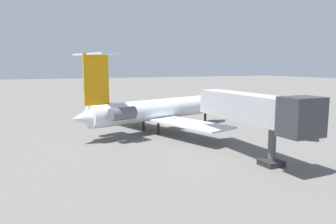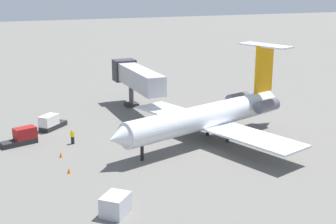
# 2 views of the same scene
# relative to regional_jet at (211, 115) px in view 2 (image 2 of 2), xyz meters

# --- Properties ---
(ground_plane) EXTENTS (400.00, 400.00, 0.10)m
(ground_plane) POSITION_rel_regional_jet_xyz_m (2.67, -0.76, -3.18)
(ground_plane) COLOR #66635E
(regional_jet) EXTENTS (23.90, 25.76, 10.37)m
(regional_jet) POSITION_rel_regional_jet_xyz_m (0.00, 0.00, 0.00)
(regional_jet) COLOR silver
(regional_jet) RESTS_ON ground_plane
(jet_bridge) EXTENTS (14.84, 3.22, 6.51)m
(jet_bridge) POSITION_rel_regional_jet_xyz_m (-16.50, -3.24, 1.68)
(jet_bridge) COLOR #ADADB2
(jet_bridge) RESTS_ON ground_plane
(ground_crew_marshaller) EXTENTS (0.47, 0.41, 1.69)m
(ground_crew_marshaller) POSITION_rel_regional_jet_xyz_m (-5.18, -14.88, -2.27)
(ground_crew_marshaller) COLOR black
(ground_crew_marshaller) RESTS_ON ground_plane
(baggage_tug_lead) EXTENTS (3.73, 3.90, 1.90)m
(baggage_tug_lead) POSITION_rel_regional_jet_xyz_m (-11.73, -16.19, -2.29)
(baggage_tug_lead) COLOR #262628
(baggage_tug_lead) RESTS_ON ground_plane
(baggage_tug_trailing) EXTENTS (2.44, 4.23, 1.90)m
(baggage_tug_trailing) POSITION_rel_regional_jet_xyz_m (-7.31, -20.11, -2.29)
(baggage_tug_trailing) COLOR #262628
(baggage_tug_trailing) RESTS_ON ground_plane
(cargo_container_uld) EXTENTS (2.90, 2.89, 1.64)m
(cargo_container_uld) POSITION_rel_regional_jet_xyz_m (12.95, -15.40, -2.31)
(cargo_container_uld) COLOR silver
(cargo_container_uld) RESTS_ON ground_plane
(traffic_cone_near) EXTENTS (0.36, 0.36, 0.55)m
(traffic_cone_near) POSITION_rel_regional_jet_xyz_m (-1.42, -16.93, -2.85)
(traffic_cone_near) COLOR orange
(traffic_cone_near) RESTS_ON ground_plane
(traffic_cone_mid) EXTENTS (0.36, 0.36, 0.55)m
(traffic_cone_mid) POSITION_rel_regional_jet_xyz_m (3.22, -17.05, -2.85)
(traffic_cone_mid) COLOR orange
(traffic_cone_mid) RESTS_ON ground_plane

